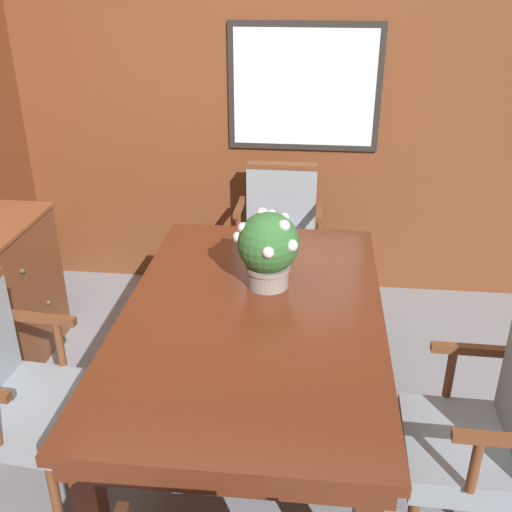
% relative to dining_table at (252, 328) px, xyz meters
% --- Properties ---
extents(ground_plane, '(14.00, 14.00, 0.00)m').
position_rel_dining_table_xyz_m(ground_plane, '(-0.14, -0.26, -0.64)').
color(ground_plane, gray).
extents(wall_back, '(7.20, 0.08, 2.45)m').
position_rel_dining_table_xyz_m(wall_back, '(-0.14, 1.65, 0.59)').
color(wall_back, brown).
rests_on(wall_back, ground_plane).
extents(dining_table, '(1.16, 1.89, 0.73)m').
position_rel_dining_table_xyz_m(dining_table, '(0.00, 0.00, 0.00)').
color(dining_table, '#562614').
rests_on(dining_table, ground_plane).
extents(chair_head_far, '(0.55, 0.47, 0.98)m').
position_rel_dining_table_xyz_m(chair_head_far, '(0.03, 1.29, -0.09)').
color(chair_head_far, brown).
rests_on(chair_head_far, ground_plane).
extents(chair_left_near, '(0.50, 0.57, 0.98)m').
position_rel_dining_table_xyz_m(chair_left_near, '(-0.97, -0.40, -0.09)').
color(chair_left_near, brown).
rests_on(chair_left_near, ground_plane).
extents(chair_right_near, '(0.47, 0.55, 0.98)m').
position_rel_dining_table_xyz_m(chair_right_near, '(0.94, -0.45, -0.09)').
color(chair_right_near, brown).
rests_on(chair_right_near, ground_plane).
extents(potted_plant, '(0.31, 0.31, 0.38)m').
position_rel_dining_table_xyz_m(potted_plant, '(0.05, 0.24, 0.29)').
color(potted_plant, gray).
rests_on(potted_plant, dining_table).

